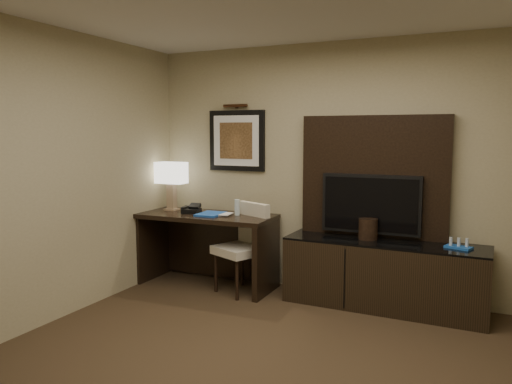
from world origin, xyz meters
The scene contains 15 objects.
wall_back centered at (0.00, 2.50, 1.35)m, with size 4.50×0.01×2.70m, color tan.
desk centered at (-1.50, 2.10, 0.41)m, with size 1.55×0.66×0.83m, color black.
credenza centered at (0.47, 2.20, 0.34)m, with size 1.96×0.54×0.67m, color black.
tv_wall_panel centered at (0.30, 2.44, 1.27)m, with size 1.50×0.12×1.30m, color black.
tv centered at (0.30, 2.34, 1.02)m, with size 1.00×0.08×0.60m, color black.
artwork centered at (-1.30, 2.48, 1.65)m, with size 0.70×0.04×0.70m, color black.
picture_light centered at (-1.30, 2.44, 2.05)m, with size 0.04×0.04×0.30m, color #402414.
desk_chair centered at (-1.05, 2.03, 0.48)m, with size 0.46×0.54×0.97m, color beige, non-canonical shape.
table_lamp centered at (-2.02, 2.19, 1.09)m, with size 0.32×0.18×0.52m, color tan, non-canonical shape.
desk_phone centered at (-1.69, 2.09, 0.88)m, with size 0.19×0.17×0.10m, color black, non-canonical shape.
blue_folder centered at (-1.42, 2.06, 0.84)m, with size 0.25×0.34×0.02m, color #1849A2.
book centered at (-1.36, 2.10, 0.93)m, with size 0.16×0.02×0.21m, color #C0AD97.
water_bottle centered at (-1.15, 2.18, 0.92)m, with size 0.06×0.06×0.18m, color silver.
ice_bucket centered at (0.30, 2.24, 0.78)m, with size 0.19×0.19×0.21m, color black.
minibar_tray centered at (1.15, 2.19, 0.72)m, with size 0.23×0.14×0.08m, color #1B57B3, non-canonical shape.
Camera 1 is at (1.33, -2.72, 1.74)m, focal length 35.00 mm.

